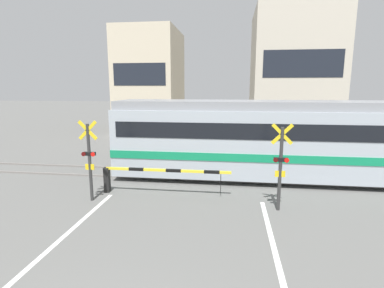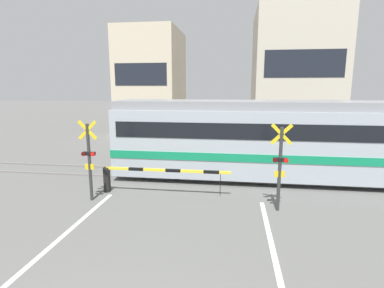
% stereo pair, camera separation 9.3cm
% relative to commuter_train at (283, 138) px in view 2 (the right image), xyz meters
% --- Properties ---
extents(rail_track_near, '(50.00, 0.10, 0.08)m').
position_rel_commuter_train_xyz_m(rail_track_near, '(-3.83, -0.72, -1.78)').
color(rail_track_near, gray).
rests_on(rail_track_near, ground_plane).
extents(rail_track_far, '(50.00, 0.10, 0.08)m').
position_rel_commuter_train_xyz_m(rail_track_far, '(-3.83, 0.72, -1.78)').
color(rail_track_far, gray).
rests_on(rail_track_far, ground_plane).
extents(commuter_train, '(14.45, 2.73, 3.40)m').
position_rel_commuter_train_xyz_m(commuter_train, '(0.00, 0.00, 0.00)').
color(commuter_train, '#ADB7C1').
rests_on(commuter_train, ground_plane).
extents(crossing_barrier_near, '(4.81, 0.20, 1.00)m').
position_rel_commuter_train_xyz_m(crossing_barrier_near, '(-5.40, -2.60, -1.06)').
color(crossing_barrier_near, black).
rests_on(crossing_barrier_near, ground_plane).
extents(crossing_barrier_far, '(4.81, 0.20, 1.00)m').
position_rel_commuter_train_xyz_m(crossing_barrier_far, '(-2.26, 2.82, -1.06)').
color(crossing_barrier_far, black).
rests_on(crossing_barrier_far, ground_plane).
extents(crossing_signal_left, '(0.68, 0.15, 2.86)m').
position_rel_commuter_train_xyz_m(crossing_signal_left, '(-7.05, -3.49, -0.24)').
color(crossing_signal_left, '#333333').
rests_on(crossing_signal_left, ground_plane).
extents(crossing_signal_right, '(0.68, 0.15, 2.86)m').
position_rel_commuter_train_xyz_m(crossing_signal_right, '(-0.60, -3.49, -0.24)').
color(crossing_signal_right, '#333333').
rests_on(crossing_signal_right, ground_plane).
extents(pedestrian, '(0.38, 0.22, 1.68)m').
position_rel_commuter_train_xyz_m(pedestrian, '(-5.08, 6.63, -0.85)').
color(pedestrian, '#23232D').
rests_on(pedestrian, ground_plane).
extents(building_left_of_street, '(5.28, 7.13, 9.10)m').
position_rel_commuter_train_xyz_m(building_left_of_street, '(-9.84, 15.02, 2.74)').
color(building_left_of_street, beige).
rests_on(building_left_of_street, ground_plane).
extents(building_right_of_street, '(7.11, 7.13, 10.43)m').
position_rel_commuter_train_xyz_m(building_right_of_street, '(3.10, 15.02, 3.40)').
color(building_right_of_street, beige).
rests_on(building_right_of_street, ground_plane).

